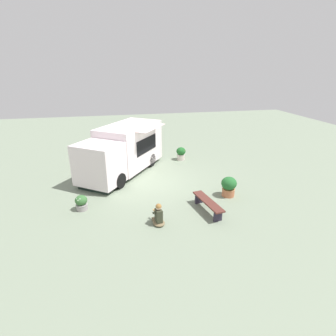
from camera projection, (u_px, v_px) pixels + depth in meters
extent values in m
plane|color=gray|center=(153.00, 180.00, 13.66)|extent=(40.00, 40.00, 0.00)
cube|color=white|center=(130.00, 145.00, 14.84)|extent=(4.40, 3.99, 2.30)
cube|color=white|center=(99.00, 164.00, 12.52)|extent=(2.54, 2.62, 1.94)
cube|color=#20262B|center=(87.00, 162.00, 11.70)|extent=(1.01, 1.39, 0.74)
cube|color=black|center=(147.00, 145.00, 14.39)|extent=(1.76, 1.27, 0.80)
cube|color=#F9D2D7|center=(151.00, 128.00, 13.93)|extent=(2.25, 1.85, 0.03)
cube|color=black|center=(123.00, 171.00, 14.58)|extent=(5.28, 4.46, 0.21)
cylinder|color=black|center=(88.00, 175.00, 13.36)|extent=(0.74, 0.62, 0.75)
cylinder|color=black|center=(120.00, 181.00, 12.65)|extent=(0.74, 0.62, 0.75)
cylinder|color=black|center=(123.00, 156.00, 16.14)|extent=(0.74, 0.62, 0.75)
cylinder|color=black|center=(151.00, 160.00, 15.43)|extent=(0.74, 0.62, 0.75)
ellipsoid|color=#746344|center=(159.00, 223.00, 9.81)|extent=(0.59, 0.53, 0.13)
cube|color=#746344|center=(159.00, 220.00, 10.02)|extent=(0.37, 0.17, 0.11)
cube|color=#746344|center=(154.00, 221.00, 9.95)|extent=(0.37, 0.17, 0.11)
cube|color=#353828|center=(159.00, 216.00, 9.70)|extent=(0.35, 0.27, 0.49)
sphere|color=beige|center=(159.00, 207.00, 9.58)|extent=(0.22, 0.22, 0.22)
sphere|color=olive|center=(159.00, 207.00, 9.57)|extent=(0.22, 0.22, 0.22)
cube|color=#353828|center=(160.00, 212.00, 9.83)|extent=(0.35, 0.15, 0.26)
cube|color=#353828|center=(155.00, 213.00, 9.76)|extent=(0.35, 0.15, 0.26)
cylinder|color=tan|center=(156.00, 212.00, 9.97)|extent=(0.36, 0.19, 0.07)
cube|color=orange|center=(156.00, 211.00, 9.96)|extent=(0.30, 0.14, 0.02)
cylinder|color=#B86A47|center=(228.00, 192.00, 11.94)|extent=(0.56, 0.56, 0.36)
torus|color=#B67145|center=(229.00, 189.00, 11.89)|extent=(0.58, 0.58, 0.04)
ellipsoid|color=#24642C|center=(229.00, 183.00, 11.79)|extent=(0.69, 0.69, 0.58)
sphere|color=#9A55B6|center=(235.00, 182.00, 11.60)|extent=(0.06, 0.06, 0.06)
sphere|color=#AA5BBB|center=(223.00, 181.00, 11.90)|extent=(0.07, 0.07, 0.07)
sphere|color=#A157BF|center=(225.00, 179.00, 11.84)|extent=(0.09, 0.09, 0.09)
sphere|color=purple|center=(233.00, 183.00, 11.54)|extent=(0.08, 0.08, 0.08)
sphere|color=#B45AB5|center=(234.00, 182.00, 11.57)|extent=(0.09, 0.09, 0.09)
cylinder|color=beige|center=(181.00, 157.00, 16.58)|extent=(0.46, 0.46, 0.34)
torus|color=beige|center=(181.00, 155.00, 16.52)|extent=(0.49, 0.49, 0.04)
ellipsoid|color=#205F26|center=(181.00, 151.00, 16.44)|extent=(0.57, 0.57, 0.49)
sphere|color=red|center=(184.00, 151.00, 16.30)|extent=(0.09, 0.09, 0.09)
sphere|color=red|center=(184.00, 150.00, 16.40)|extent=(0.07, 0.07, 0.07)
sphere|color=red|center=(179.00, 151.00, 16.25)|extent=(0.08, 0.08, 0.08)
cylinder|color=gray|center=(82.00, 207.00, 10.81)|extent=(0.44, 0.44, 0.25)
torus|color=#9E9596|center=(82.00, 204.00, 10.77)|extent=(0.47, 0.47, 0.04)
ellipsoid|color=#386934|center=(81.00, 200.00, 10.70)|extent=(0.49, 0.49, 0.41)
sphere|color=white|center=(78.00, 200.00, 10.50)|extent=(0.08, 0.08, 0.08)
sphere|color=white|center=(77.00, 198.00, 10.64)|extent=(0.09, 0.09, 0.09)
sphere|color=white|center=(80.00, 199.00, 10.51)|extent=(0.07, 0.07, 0.07)
sphere|color=white|center=(82.00, 201.00, 10.52)|extent=(0.05, 0.05, 0.05)
sphere|color=white|center=(77.00, 199.00, 10.55)|extent=(0.07, 0.07, 0.07)
sphere|color=white|center=(80.00, 198.00, 10.85)|extent=(0.06, 0.06, 0.06)
cube|color=#572B24|center=(208.00, 201.00, 10.54)|extent=(1.94, 0.72, 0.06)
cube|color=#272131|center=(199.00, 199.00, 11.29)|extent=(0.14, 0.35, 0.43)
cube|color=#272131|center=(218.00, 216.00, 9.97)|extent=(0.14, 0.35, 0.43)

